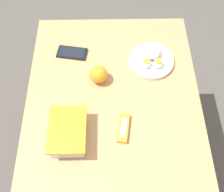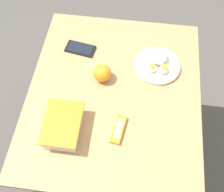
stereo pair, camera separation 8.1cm
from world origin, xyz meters
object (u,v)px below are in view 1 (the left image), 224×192
object	(u,v)px
candy_bar	(124,128)
cell_phone	(72,53)
rice_plate	(151,58)
orange_fruit	(99,74)
food_container	(68,133)

from	to	relation	value
candy_bar	cell_phone	size ratio (longest dim) A/B	0.84
rice_plate	orange_fruit	bearing A→B (deg)	112.35
food_container	rice_plate	distance (m)	0.53
candy_bar	cell_phone	distance (m)	0.47
orange_fruit	rice_plate	distance (m)	0.27
rice_plate	food_container	bearing A→B (deg)	135.67
food_container	candy_bar	size ratio (longest dim) A/B	1.56
food_container	cell_phone	xyz separation A→B (m)	(0.43, 0.01, -0.03)
rice_plate	cell_phone	distance (m)	0.39
food_container	cell_phone	size ratio (longest dim) A/B	1.31
food_container	orange_fruit	bearing A→B (deg)	-23.51
orange_fruit	cell_phone	distance (m)	0.21
food_container	candy_bar	distance (m)	0.23
orange_fruit	candy_bar	world-z (taller)	orange_fruit
food_container	cell_phone	world-z (taller)	food_container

